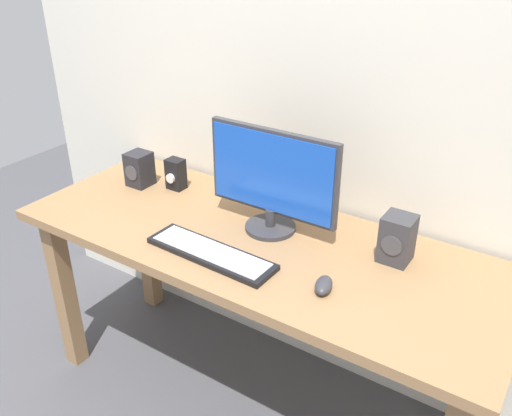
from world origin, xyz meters
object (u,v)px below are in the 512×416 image
object	(u,v)px
desk	(255,265)
keyboard_primary	(211,253)
monitor	(272,179)
speaker_right	(397,239)
mouse	(324,285)
speaker_left	(139,169)
audio_controller	(176,174)

from	to	relation	value
desk	keyboard_primary	distance (m)	0.22
keyboard_primary	monitor	bearing A→B (deg)	74.95
desk	speaker_right	bearing A→B (deg)	16.69
mouse	keyboard_primary	bearing A→B (deg)	169.81
speaker_left	audio_controller	size ratio (longest dim) A/B	1.11
monitor	keyboard_primary	size ratio (longest dim) A/B	1.05
speaker_left	audio_controller	xyz separation A→B (m)	(0.15, 0.05, -0.01)
monitor	speaker_right	distance (m)	0.46
speaker_left	audio_controller	distance (m)	0.16
speaker_right	audio_controller	bearing A→B (deg)	178.93
speaker_right	mouse	bearing A→B (deg)	-113.04
desk	audio_controller	world-z (taller)	audio_controller
monitor	audio_controller	size ratio (longest dim) A/B	3.85
monitor	speaker_left	xyz separation A→B (m)	(-0.65, 0.01, -0.12)
mouse	monitor	bearing A→B (deg)	129.58
desk	monitor	bearing A→B (deg)	83.00
mouse	speaker_left	xyz separation A→B (m)	(-0.97, 0.24, 0.05)
desk	keyboard_primary	world-z (taller)	keyboard_primary
keyboard_primary	audio_controller	distance (m)	0.54
keyboard_primary	mouse	bearing A→B (deg)	4.85
mouse	audio_controller	world-z (taller)	audio_controller
monitor	audio_controller	world-z (taller)	monitor
monitor	keyboard_primary	bearing A→B (deg)	-105.05
desk	mouse	size ratio (longest dim) A/B	19.06
monitor	mouse	bearing A→B (deg)	-35.38
speaker_right	speaker_left	distance (m)	1.09
monitor	desk	bearing A→B (deg)	-97.00
monitor	mouse	size ratio (longest dim) A/B	5.34
keyboard_primary	audio_controller	world-z (taller)	audio_controller
speaker_left	desk	bearing A→B (deg)	-8.85
speaker_right	audio_controller	size ratio (longest dim) A/B	1.24
keyboard_primary	audio_controller	size ratio (longest dim) A/B	3.65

